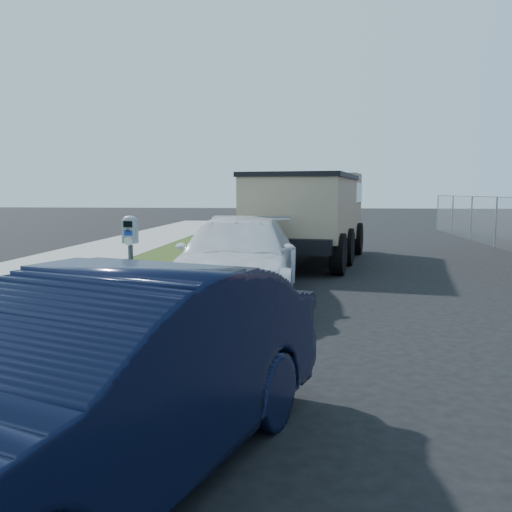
# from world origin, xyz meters

# --- Properties ---
(ground) EXTENTS (120.00, 120.00, 0.00)m
(ground) POSITION_xyz_m (0.00, 0.00, 0.00)
(ground) COLOR black
(ground) RESTS_ON ground
(streetside) EXTENTS (6.12, 50.00, 0.15)m
(streetside) POSITION_xyz_m (-5.57, 2.00, 0.07)
(streetside) COLOR gray
(streetside) RESTS_ON ground
(parking_meter) EXTENTS (0.22, 0.16, 1.49)m
(parking_meter) POSITION_xyz_m (-3.10, 0.28, 1.22)
(parking_meter) COLOR #3F4247
(parking_meter) RESTS_ON ground
(white_wagon) EXTENTS (2.10, 5.11, 1.48)m
(white_wagon) POSITION_xyz_m (-1.89, 2.66, 0.74)
(white_wagon) COLOR white
(white_wagon) RESTS_ON ground
(navy_sedan) EXTENTS (2.86, 4.63, 1.44)m
(navy_sedan) POSITION_xyz_m (-1.95, -3.80, 0.72)
(navy_sedan) COLOR black
(navy_sedan) RESTS_ON ground
(dump_truck) EXTENTS (3.55, 6.81, 2.54)m
(dump_truck) POSITION_xyz_m (-0.58, 8.58, 1.43)
(dump_truck) COLOR black
(dump_truck) RESTS_ON ground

